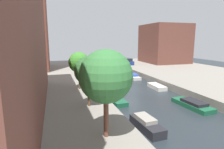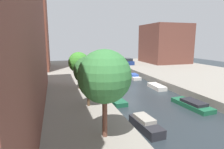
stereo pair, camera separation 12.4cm
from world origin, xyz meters
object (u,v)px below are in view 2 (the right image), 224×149
moored_boat_right_3 (157,87)px  parked_car (127,62)px  apartment_tower_far (19,0)px  street_tree_0 (105,77)px  moored_boat_left_2 (116,100)px  low_block_right (165,44)px  moored_boat_right_2 (192,104)px  moored_boat_right_5 (122,71)px  moored_boat_right_4 (134,77)px  street_tree_2 (79,63)px  moored_boat_left_1 (146,125)px  street_tree_1 (88,71)px

moored_boat_right_3 → parked_car: bearing=80.6°
apartment_tower_far → street_tree_0: 34.25m
street_tree_0 → moored_boat_left_2: size_ratio=1.32×
low_block_right → moored_boat_left_2: bearing=-131.4°
moored_boat_right_2 → moored_boat_right_5: 22.34m
moored_boat_right_4 → apartment_tower_far: bearing=149.3°
apartment_tower_far → moored_boat_left_2: (12.37, -22.81, -14.29)m
street_tree_0 → moored_boat_right_5: size_ratio=1.19×
street_tree_2 → parked_car: (14.30, 20.15, -2.57)m
moored_boat_right_2 → moored_boat_left_1: bearing=-156.3°
low_block_right → street_tree_0: (-25.21, -33.37, -1.18)m
moored_boat_left_2 → moored_boat_right_2: bearing=-29.6°
street_tree_1 → street_tree_2: street_tree_2 is taller
street_tree_0 → parked_car: size_ratio=1.16×
low_block_right → moored_boat_left_2: (-21.63, -24.56, -5.69)m
parked_car → moored_boat_left_1: bearing=-109.2°
low_block_right → moored_boat_right_5: size_ratio=2.42×
street_tree_2 → moored_boat_left_2: bearing=-41.9°
apartment_tower_far → parked_car: (23.09, 0.56, -12.88)m
moored_boat_left_2 → moored_boat_right_2: size_ratio=0.87×
moored_boat_right_2 → moored_boat_right_4: 15.22m
moored_boat_right_3 → street_tree_0: bearing=-131.1°
street_tree_1 → street_tree_2: bearing=90.0°
low_block_right → moored_boat_right_4: 20.45m
street_tree_2 → moored_boat_right_4: (10.74, 8.01, -3.84)m
apartment_tower_far → parked_car: bearing=1.4°
low_block_right → street_tree_1: low_block_right is taller
moored_boat_left_1 → moored_boat_right_3: (7.33, 10.85, -0.14)m
moored_boat_left_2 → moored_boat_right_4: bearing=57.5°
street_tree_2 → moored_boat_right_5: size_ratio=1.00×
street_tree_2 → street_tree_0: bearing=-90.0°
apartment_tower_far → moored_boat_right_4: 26.76m
apartment_tower_far → moored_boat_right_5: (19.82, -4.46, -14.20)m
moored_boat_right_3 → moored_boat_right_2: bearing=-93.3°
moored_boat_left_1 → moored_boat_right_5: 26.39m
street_tree_0 → street_tree_1: (-0.00, 5.72, -0.56)m
street_tree_2 → moored_boat_right_4: 13.93m
moored_boat_right_2 → parked_car: bearing=82.3°
low_block_right → moored_boat_right_2: size_ratio=2.31×
moored_boat_left_2 → low_block_right: bearing=48.6°
street_tree_0 → street_tree_2: size_ratio=1.20×
moored_boat_right_4 → street_tree_2: bearing=-143.3°
moored_boat_left_2 → moored_boat_right_2: 8.08m
street_tree_1 → moored_boat_left_2: (3.58, 3.10, -3.95)m
moored_boat_left_2 → moored_boat_right_3: (7.47, 3.84, 0.05)m
low_block_right → street_tree_2: 33.08m
street_tree_0 → moored_boat_right_4: (10.74, 20.04, -4.37)m
street_tree_1 → moored_boat_left_1: street_tree_1 is taller
moored_boat_left_1 → moored_boat_right_2: size_ratio=0.76×
parked_car → moored_boat_left_1: size_ratio=1.28×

